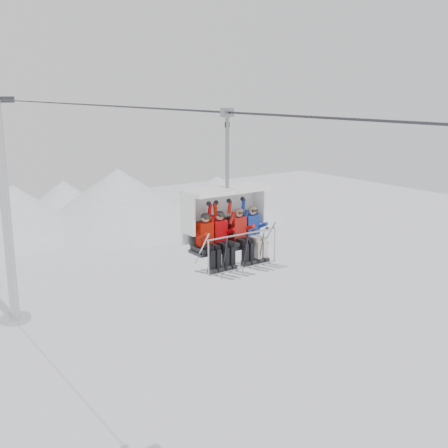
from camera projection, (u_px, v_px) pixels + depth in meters
lift_tower_right at (8, 230)px, 33.14m from camera, size 2.00×1.80×13.48m
haul_cable at (224, 112)px, 13.99m from camera, size 0.06×50.00×0.06m
chairlift_carrier at (224, 216)px, 14.59m from camera, size 2.30×1.17×3.98m
skier_far_left at (207, 239)px, 14.04m from camera, size 0.39×1.69×1.58m
skier_center_left at (221, 237)px, 14.28m from camera, size 0.39×1.69×1.58m
skier_center_right at (241, 233)px, 14.63m from camera, size 0.39×1.69×1.58m
skier_far_right at (254, 231)px, 14.88m from camera, size 0.39×1.69×1.58m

